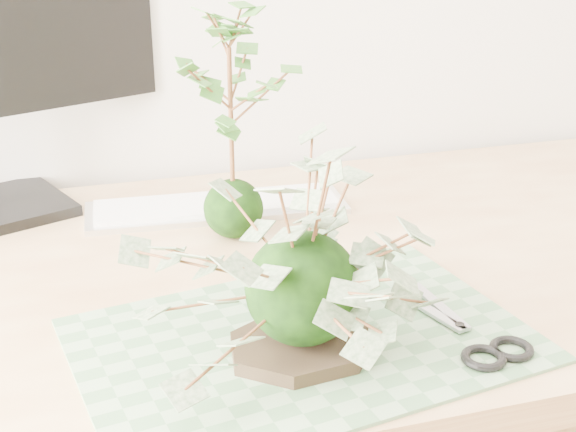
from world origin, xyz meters
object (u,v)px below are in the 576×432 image
object	(u,v)px
ivy_kokedama	(303,238)
keyboard	(217,206)
maple_kokedama	(229,64)
desk	(237,329)

from	to	relation	value
ivy_kokedama	keyboard	distance (m)	0.42
ivy_kokedama	keyboard	xyz separation A→B (m)	(-0.00, 0.40, -0.12)
ivy_kokedama	maple_kokedama	xyz separation A→B (m)	(0.00, 0.31, 0.11)
maple_kokedama	desk	bearing A→B (deg)	-102.26
desk	keyboard	world-z (taller)	keyboard
desk	maple_kokedama	xyz separation A→B (m)	(0.02, 0.09, 0.32)
desk	maple_kokedama	distance (m)	0.34
desk	keyboard	distance (m)	0.21
maple_kokedama	ivy_kokedama	bearing A→B (deg)	-90.27
ivy_kokedama	keyboard	world-z (taller)	ivy_kokedama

